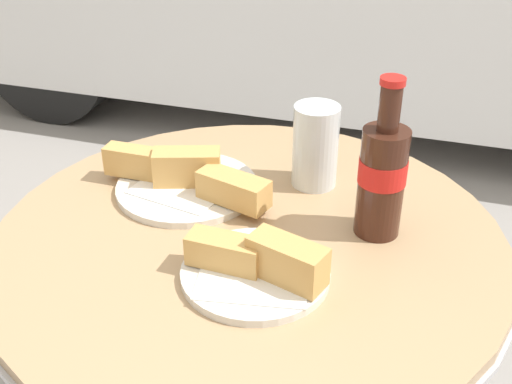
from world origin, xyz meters
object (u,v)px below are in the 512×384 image
cola_bottle_left (382,175)px  bistro_table (249,314)px  drinking_glass (315,149)px  lunch_plate_far (257,266)px  lunch_plate_near (187,179)px

cola_bottle_left → bistro_table: bearing=-161.3°
bistro_table → cola_bottle_left: 0.33m
drinking_glass → lunch_plate_far: 0.29m
cola_bottle_left → lunch_plate_far: bearing=-130.1°
bistro_table → cola_bottle_left: (0.19, 0.06, 0.26)m
bistro_table → drinking_glass: (0.06, 0.18, 0.23)m
lunch_plate_near → lunch_plate_far: lunch_plate_near is taller
drinking_glass → bistro_table: bearing=-108.9°
drinking_glass → lunch_plate_near: 0.22m
bistro_table → lunch_plate_far: lunch_plate_far is taller
bistro_table → lunch_plate_far: bearing=-65.6°
bistro_table → cola_bottle_left: bearing=18.7°
drinking_glass → lunch_plate_far: (-0.01, -0.28, -0.04)m
bistro_table → lunch_plate_near: (-0.14, 0.09, 0.19)m
drinking_glass → cola_bottle_left: bearing=-42.8°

